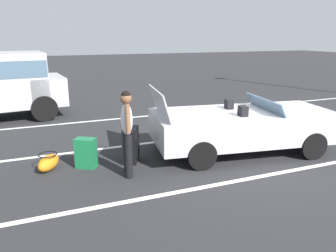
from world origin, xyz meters
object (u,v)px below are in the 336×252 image
(suitcase_medium_bright, at_px, (86,153))
(duffel_bag, at_px, (48,162))
(suitcase_large_black, at_px, (131,145))
(convertible_car, at_px, (251,126))
(traveler_person, at_px, (127,129))

(suitcase_medium_bright, height_order, duffel_bag, suitcase_medium_bright)
(suitcase_medium_bright, bearing_deg, suitcase_large_black, -58.89)
(convertible_car, distance_m, suitcase_large_black, 2.81)
(convertible_car, distance_m, duffel_bag, 4.49)
(duffel_bag, distance_m, traveler_person, 1.83)
(convertible_car, height_order, duffel_bag, convertible_car)
(convertible_car, xyz_separation_m, traveler_person, (-3.02, -0.35, 0.34))
(suitcase_large_black, bearing_deg, suitcase_medium_bright, -155.72)
(suitcase_large_black, xyz_separation_m, traveler_person, (-0.24, -0.68, 0.56))
(duffel_bag, bearing_deg, suitcase_medium_bright, -11.95)
(suitcase_medium_bright, xyz_separation_m, duffel_bag, (-0.73, 0.15, -0.15))
(suitcase_large_black, relative_size, duffel_bag, 1.58)
(suitcase_large_black, bearing_deg, duffel_bag, -160.38)
(convertible_car, xyz_separation_m, duffel_bag, (-4.44, 0.51, -0.43))
(suitcase_large_black, height_order, suitcase_medium_bright, suitcase_large_black)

